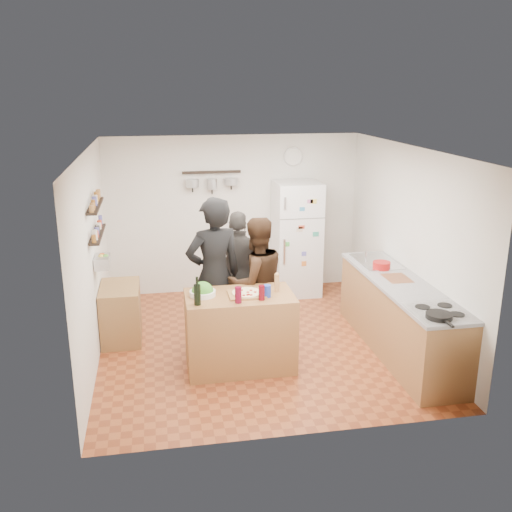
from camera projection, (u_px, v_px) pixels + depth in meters
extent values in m
plane|color=brown|center=(257.00, 342.00, 7.46)|extent=(4.20, 4.20, 0.00)
plane|color=white|center=(257.00, 149.00, 6.74)|extent=(4.20, 4.20, 0.00)
plane|color=silver|center=(234.00, 215.00, 9.08)|extent=(4.00, 0.00, 4.00)
plane|color=silver|center=(92.00, 259.00, 6.76)|extent=(0.00, 4.20, 4.20)
plane|color=silver|center=(408.00, 243.00, 7.44)|extent=(0.00, 4.20, 4.20)
cube|color=olive|center=(240.00, 331.00, 6.69)|extent=(1.25, 0.72, 0.91)
cube|color=olive|center=(247.00, 294.00, 6.55)|extent=(0.42, 0.34, 0.02)
cylinder|color=beige|center=(247.00, 293.00, 6.55)|extent=(0.34, 0.34, 0.02)
cylinder|color=silver|center=(203.00, 293.00, 6.53)|extent=(0.30, 0.30, 0.06)
cylinder|color=black|center=(197.00, 295.00, 6.24)|extent=(0.08, 0.08, 0.23)
cylinder|color=#56071C|center=(238.00, 295.00, 6.30)|extent=(0.08, 0.08, 0.18)
cylinder|color=#570710|center=(262.00, 293.00, 6.39)|extent=(0.07, 0.07, 0.17)
cylinder|color=#AC7C48|center=(277.00, 284.00, 6.66)|extent=(0.06, 0.06, 0.18)
cylinder|color=#1C349A|center=(267.00, 291.00, 6.48)|extent=(0.09, 0.09, 0.14)
imported|color=black|center=(214.00, 276.00, 7.00)|extent=(0.81, 0.64, 1.97)
imported|color=black|center=(256.00, 283.00, 7.17)|extent=(0.97, 0.84, 1.68)
imported|color=#2C2927|center=(239.00, 272.00, 7.61)|extent=(1.04, 0.65, 1.66)
cube|color=#9E7042|center=(399.00, 318.00, 7.10)|extent=(0.63, 2.63, 0.90)
cube|color=white|center=(439.00, 312.00, 6.07)|extent=(0.60, 0.62, 0.02)
cylinder|color=black|center=(439.00, 316.00, 5.87)|extent=(0.27, 0.27, 0.05)
cube|color=silver|center=(376.00, 262.00, 7.77)|extent=(0.50, 0.80, 0.03)
cube|color=brown|center=(397.00, 279.00, 7.11)|extent=(0.30, 0.40, 0.02)
cylinder|color=#AB1313|center=(382.00, 265.00, 7.45)|extent=(0.23, 0.23, 0.10)
cube|color=white|center=(297.00, 239.00, 9.01)|extent=(0.70, 0.68, 1.80)
cylinder|color=silver|center=(293.00, 157.00, 8.96)|extent=(0.30, 0.03, 0.30)
cube|color=black|center=(98.00, 234.00, 6.89)|extent=(0.12, 1.00, 0.02)
cube|color=black|center=(95.00, 206.00, 6.79)|extent=(0.12, 1.00, 0.02)
cube|color=silver|center=(102.00, 262.00, 6.99)|extent=(0.18, 0.35, 0.14)
cube|color=olive|center=(121.00, 313.00, 7.47)|extent=(0.50, 0.80, 0.73)
cube|color=black|center=(212.00, 172.00, 8.72)|extent=(0.90, 0.04, 0.04)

